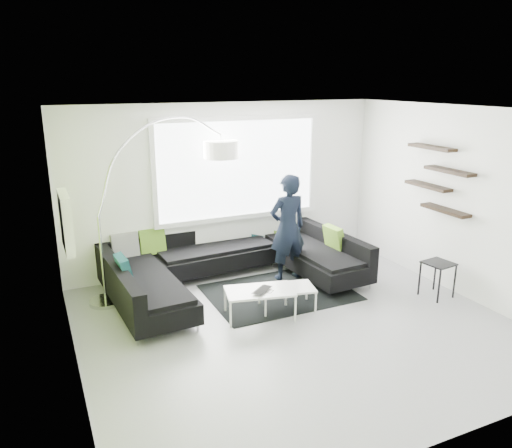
{
  "coord_description": "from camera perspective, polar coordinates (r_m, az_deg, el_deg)",
  "views": [
    {
      "loc": [
        -2.99,
        -5.23,
        3.15
      ],
      "look_at": [
        -0.18,
        0.9,
        1.19
      ],
      "focal_mm": 35.0,
      "sensor_mm": 36.0,
      "label": 1
    }
  ],
  "objects": [
    {
      "name": "coffee_table",
      "position": [
        7.04,
        2.02,
        -8.62
      ],
      "size": [
        1.32,
        0.94,
        0.39
      ],
      "primitive_type": "cube",
      "rotation": [
        0.0,
        0.0,
        -0.22
      ],
      "color": "silver",
      "rests_on": "ground"
    },
    {
      "name": "side_table",
      "position": [
        7.98,
        19.98,
        -5.98
      ],
      "size": [
        0.44,
        0.44,
        0.54
      ],
      "primitive_type": "cube",
      "rotation": [
        0.0,
        0.0,
        0.14
      ],
      "color": "black",
      "rests_on": "ground"
    },
    {
      "name": "ground",
      "position": [
        6.8,
        4.66,
        -11.45
      ],
      "size": [
        5.5,
        5.5,
        0.0
      ],
      "primitive_type": "plane",
      "color": "gray",
      "rests_on": "ground"
    },
    {
      "name": "person",
      "position": [
        7.99,
        3.64,
        -0.43
      ],
      "size": [
        0.66,
        0.45,
        1.74
      ],
      "primitive_type": "imported",
      "rotation": [
        0.0,
        0.0,
        3.17
      ],
      "color": "black",
      "rests_on": "ground"
    },
    {
      "name": "arc_lamp",
      "position": [
        7.27,
        -17.59,
        0.82
      ],
      "size": [
        2.64,
        1.55,
        2.63
      ],
      "primitive_type": null,
      "rotation": [
        0.0,
        0.0,
        0.21
      ],
      "color": "silver",
      "rests_on": "ground"
    },
    {
      "name": "room_shell",
      "position": [
        6.37,
        4.42,
        4.0
      ],
      "size": [
        5.54,
        5.04,
        2.82
      ],
      "color": "white",
      "rests_on": "ground"
    },
    {
      "name": "sectional_sofa",
      "position": [
        7.81,
        -2.5,
        -4.75
      ],
      "size": [
        3.92,
        2.57,
        0.81
      ],
      "rotation": [
        0.0,
        0.0,
        0.06
      ],
      "color": "black",
      "rests_on": "ground"
    },
    {
      "name": "rug",
      "position": [
        7.73,
        2.68,
        -7.8
      ],
      "size": [
        2.15,
        1.57,
        0.01
      ],
      "primitive_type": "cube",
      "rotation": [
        0.0,
        0.0,
        0.0
      ],
      "color": "black",
      "rests_on": "ground"
    },
    {
      "name": "laptop",
      "position": [
        6.78,
        1.09,
        -7.69
      ],
      "size": [
        0.57,
        0.57,
        0.03
      ],
      "primitive_type": "imported",
      "rotation": [
        0.0,
        0.0,
        0.65
      ],
      "color": "black",
      "rests_on": "coffee_table"
    }
  ]
}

